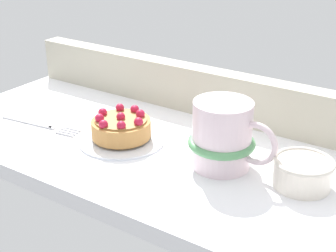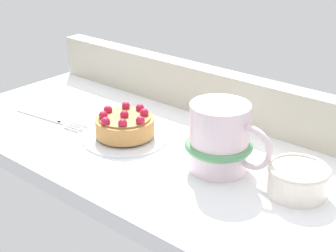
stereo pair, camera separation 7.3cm
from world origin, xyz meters
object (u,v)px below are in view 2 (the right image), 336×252
at_px(raspberry_tart, 125,125).
at_px(sugar_bowl, 297,179).
at_px(dessert_plate, 125,136).
at_px(coffee_mug, 219,139).
at_px(dessert_fork, 50,119).

relative_size(raspberry_tart, sugar_bowl, 1.15).
bearing_deg(dessert_plate, raspberry_tart, -134.46).
distance_m(dessert_plate, coffee_mug, 0.18).
bearing_deg(coffee_mug, dessert_plate, -175.91).
bearing_deg(coffee_mug, dessert_fork, -171.97).
xyz_separation_m(dessert_plate, coffee_mug, (0.17, 0.01, 0.04)).
xyz_separation_m(dessert_plate, dessert_fork, (-0.15, -0.03, -0.00)).
xyz_separation_m(dessert_fork, sugar_bowl, (0.44, 0.06, 0.02)).
distance_m(raspberry_tart, sugar_bowl, 0.29).
bearing_deg(dessert_fork, raspberry_tart, 12.41).
distance_m(dessert_plate, sugar_bowl, 0.29).
bearing_deg(dessert_fork, sugar_bowl, 7.78).
relative_size(coffee_mug, dessert_fork, 0.83).
bearing_deg(dessert_plate, dessert_fork, -167.57).
relative_size(dessert_fork, sugar_bowl, 1.96).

